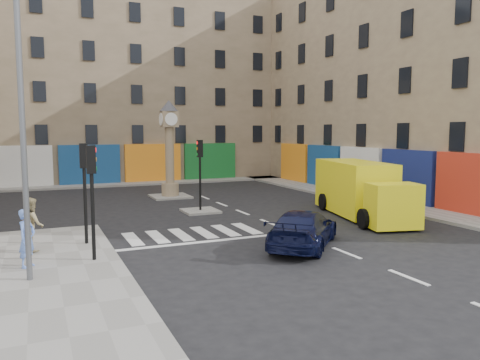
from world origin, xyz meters
TOP-DOWN VIEW (x-y plane):
  - ground at (0.00, 0.00)m, footprint 120.00×120.00m
  - sidewalk_right at (8.70, 10.00)m, footprint 2.60×30.00m
  - sidewalk_far at (-4.00, 22.20)m, footprint 32.00×2.40m
  - island_near at (-2.00, 8.00)m, footprint 1.80×1.80m
  - island_far at (-2.00, 14.00)m, footprint 2.40×2.40m
  - building_right at (15.00, 10.00)m, footprint 10.00×30.00m
  - building_far at (-4.00, 28.00)m, footprint 32.00×10.00m
  - traffic_light_left_near at (-8.30, 0.20)m, footprint 0.28×0.22m
  - traffic_light_left_far at (-8.30, 2.60)m, footprint 0.28×0.22m
  - traffic_light_island at (-2.00, 8.00)m, footprint 0.28×0.22m
  - lamp_post at (-10.20, -1.20)m, footprint 0.50×0.25m
  - clock_pillar at (-2.00, 14.00)m, footprint 1.20×1.20m
  - navy_sedan at (-0.92, -0.59)m, footprint 4.69×4.78m
  - yellow_van at (4.95, 3.57)m, footprint 3.94×7.80m
  - pedestrian_blue at (-10.26, 0.17)m, footprint 0.72×0.78m
  - pedestrian_tan at (-10.13, 2.24)m, footprint 0.92×1.06m

SIDE VIEW (x-z plane):
  - ground at x=0.00m, z-range 0.00..0.00m
  - island_near at x=-2.00m, z-range 0.00..0.12m
  - island_far at x=-2.00m, z-range 0.00..0.12m
  - sidewalk_right at x=8.70m, z-range 0.00..0.15m
  - sidewalk_far at x=-4.00m, z-range 0.00..0.15m
  - navy_sedan at x=-0.92m, z-range 0.00..1.38m
  - pedestrian_blue at x=-10.26m, z-range 0.15..1.94m
  - pedestrian_tan at x=-10.13m, z-range 0.15..2.02m
  - yellow_van at x=4.95m, z-range -0.01..2.71m
  - traffic_light_island at x=-2.00m, z-range 0.74..4.44m
  - traffic_light_left_near at x=-8.30m, z-range 0.77..4.47m
  - traffic_light_left_far at x=-8.30m, z-range 0.77..4.47m
  - clock_pillar at x=-2.00m, z-range 0.50..6.60m
  - lamp_post at x=-10.20m, z-range 0.64..8.94m
  - building_right at x=15.00m, z-range 0.00..16.00m
  - building_far at x=-4.00m, z-range 0.00..17.00m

